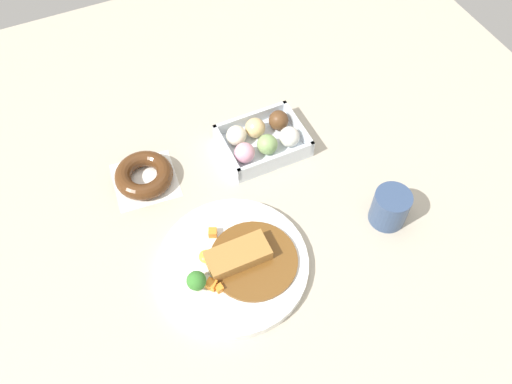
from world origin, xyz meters
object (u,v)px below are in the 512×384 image
object	(u,v)px
coffee_mug	(390,208)
curry_plate	(234,263)
donut_box	(262,139)
chocolate_ring_donut	(144,175)

from	to	relation	value
coffee_mug	curry_plate	bearing A→B (deg)	174.81
donut_box	coffee_mug	bearing A→B (deg)	-61.81
curry_plate	chocolate_ring_donut	xyz separation A→B (m)	(-0.09, 0.26, 0.00)
donut_box	chocolate_ring_donut	xyz separation A→B (m)	(-0.26, 0.02, -0.01)
chocolate_ring_donut	coffee_mug	size ratio (longest dim) A/B	1.83
curry_plate	donut_box	bearing A→B (deg)	54.42
donut_box	chocolate_ring_donut	size ratio (longest dim) A/B	1.27
donut_box	coffee_mug	distance (m)	0.31
donut_box	coffee_mug	size ratio (longest dim) A/B	2.32
curry_plate	coffee_mug	size ratio (longest dim) A/B	3.69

